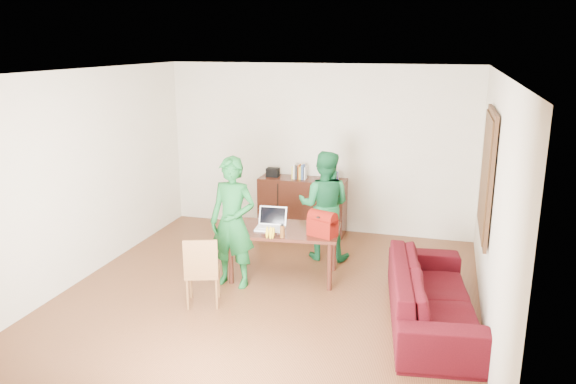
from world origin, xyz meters
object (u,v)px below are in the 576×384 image
(person_near, at_px, (233,222))
(laptop, at_px, (270,226))
(red_bag, at_px, (322,226))
(person_far, at_px, (324,205))
(bottle, at_px, (282,231))
(sofa, at_px, (432,295))
(table, at_px, (284,234))
(chair, at_px, (203,284))

(person_near, distance_m, laptop, 0.52)
(red_bag, bearing_deg, person_far, 121.85)
(bottle, bearing_deg, red_bag, 23.72)
(person_near, relative_size, person_far, 1.07)
(bottle, relative_size, red_bag, 0.51)
(laptop, bearing_deg, red_bag, -9.49)
(red_bag, distance_m, sofa, 1.60)
(red_bag, bearing_deg, table, -172.21)
(sofa, bearing_deg, red_bag, 57.45)
(sofa, bearing_deg, person_near, 73.96)
(chair, relative_size, laptop, 2.21)
(person_far, height_order, sofa, person_far)
(bottle, relative_size, sofa, 0.08)
(table, distance_m, bottle, 0.38)
(laptop, height_order, red_bag, laptop)
(person_far, xyz_separation_m, laptop, (-0.52, -0.90, -0.07))
(table, relative_size, chair, 1.76)
(bottle, xyz_separation_m, sofa, (1.85, -0.43, -0.43))
(red_bag, height_order, sofa, red_bag)
(table, relative_size, person_far, 0.97)
(chair, height_order, person_near, person_near)
(bottle, distance_m, sofa, 1.95)
(person_far, xyz_separation_m, sofa, (1.57, -1.59, -0.45))
(person_near, height_order, sofa, person_near)
(chair, bearing_deg, bottle, 23.80)
(chair, relative_size, bottle, 4.91)
(table, bearing_deg, chair, -130.25)
(chair, bearing_deg, red_bag, 17.64)
(table, height_order, sofa, table)
(red_bag, bearing_deg, laptop, -163.85)
(person_far, xyz_separation_m, bottle, (-0.28, -1.16, -0.02))
(chair, distance_m, sofa, 2.63)
(chair, bearing_deg, person_near, 58.10)
(laptop, relative_size, sofa, 0.17)
(person_near, xyz_separation_m, laptop, (0.38, 0.34, -0.12))
(laptop, bearing_deg, table, 17.33)
(person_far, bearing_deg, person_near, 51.97)
(table, bearing_deg, laptop, -164.42)
(person_near, xyz_separation_m, bottle, (0.62, 0.08, -0.08))
(person_far, bearing_deg, table, 64.83)
(chair, bearing_deg, laptop, 42.67)
(table, xyz_separation_m, laptop, (-0.17, -0.07, 0.13))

